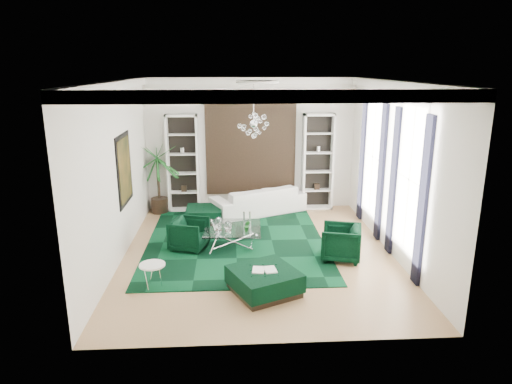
{
  "coord_description": "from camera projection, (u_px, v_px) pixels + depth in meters",
  "views": [
    {
      "loc": [
        -0.6,
        -9.57,
        4.09
      ],
      "look_at": [
        -0.02,
        0.5,
        1.3
      ],
      "focal_mm": 32.0,
      "sensor_mm": 36.0,
      "label": 1
    }
  ],
  "objects": [
    {
      "name": "armchair_left",
      "position": [
        189.0,
        234.0,
        10.5
      ],
      "size": [
        0.98,
        0.97,
        0.72
      ],
      "primitive_type": "imported",
      "rotation": [
        0.0,
        0.0,
        1.27
      ],
      "color": "black",
      "rests_on": "floor"
    },
    {
      "name": "curtain_near_b",
      "position": [
        393.0,
        182.0,
        9.94
      ],
      "size": [
        0.07,
        0.3,
        3.25
      ],
      "primitive_type": "cube",
      "color": "black",
      "rests_on": "floor"
    },
    {
      "name": "chandelier",
      "position": [
        254.0,
        124.0,
        10.12
      ],
      "size": [
        0.88,
        0.88,
        0.63
      ],
      "primitive_type": null,
      "rotation": [
        0.0,
        0.0,
        0.3
      ],
      "color": "white",
      "rests_on": "ceiling"
    },
    {
      "name": "curtain_far_b",
      "position": [
        362.0,
        160.0,
        12.25
      ],
      "size": [
        0.07,
        0.3,
        3.25
      ],
      "primitive_type": "cube",
      "color": "black",
      "rests_on": "floor"
    },
    {
      "name": "wall_front",
      "position": [
        274.0,
        226.0,
        6.45
      ],
      "size": [
        6.0,
        0.02,
        3.8
      ],
      "primitive_type": "cube",
      "color": "silver",
      "rests_on": "ground"
    },
    {
      "name": "side_table",
      "position": [
        153.0,
        276.0,
        8.65
      ],
      "size": [
        0.6,
        0.6,
        0.47
      ],
      "primitive_type": "cylinder",
      "rotation": [
        0.0,
        0.0,
        -0.24
      ],
      "color": "white",
      "rests_on": "floor"
    },
    {
      "name": "wall_back",
      "position": [
        251.0,
        145.0,
        13.21
      ],
      "size": [
        6.0,
        0.02,
        3.8
      ],
      "primitive_type": "cube",
      "color": "silver",
      "rests_on": "ground"
    },
    {
      "name": "window_near",
      "position": [
        410.0,
        179.0,
        9.13
      ],
      "size": [
        0.03,
        1.1,
        2.9
      ],
      "primitive_type": "cube",
      "color": "white",
      "rests_on": "wall_right"
    },
    {
      "name": "floor",
      "position": [
        258.0,
        254.0,
        10.34
      ],
      "size": [
        6.0,
        7.0,
        0.02
      ],
      "primitive_type": "cube",
      "color": "tan",
      "rests_on": "ground"
    },
    {
      "name": "ottoman_front",
      "position": [
        264.0,
        281.0,
        8.48
      ],
      "size": [
        1.49,
        1.49,
        0.45
      ],
      "primitive_type": "cube",
      "rotation": [
        0.0,
        0.0,
        0.43
      ],
      "color": "black",
      "rests_on": "floor"
    },
    {
      "name": "armchair_right",
      "position": [
        341.0,
        243.0,
        9.93
      ],
      "size": [
        1.03,
        1.01,
        0.76
      ],
      "primitive_type": "imported",
      "rotation": [
        0.0,
        0.0,
        -1.84
      ],
      "color": "black",
      "rests_on": "floor"
    },
    {
      "name": "ottoman_side",
      "position": [
        204.0,
        215.0,
        12.32
      ],
      "size": [
        0.94,
        0.94,
        0.42
      ],
      "primitive_type": "cube",
      "rotation": [
        0.0,
        0.0,
        -0.0
      ],
      "color": "black",
      "rests_on": "floor"
    },
    {
      "name": "tapestry",
      "position": [
        251.0,
        145.0,
        13.16
      ],
      "size": [
        2.5,
        0.06,
        2.8
      ],
      "primitive_type": "cube",
      "color": "black",
      "rests_on": "wall_back"
    },
    {
      "name": "shelving_left",
      "position": [
        183.0,
        164.0,
        13.04
      ],
      "size": [
        0.9,
        0.38,
        2.8
      ],
      "primitive_type": null,
      "color": "white",
      "rests_on": "floor"
    },
    {
      "name": "window_far",
      "position": [
        373.0,
        157.0,
        11.44
      ],
      "size": [
        0.03,
        1.1,
        2.9
      ],
      "primitive_type": "cube",
      "color": "white",
      "rests_on": "wall_right"
    },
    {
      "name": "ceiling_medallion",
      "position": [
        257.0,
        82.0,
        9.62
      ],
      "size": [
        0.9,
        0.9,
        0.05
      ],
      "primitive_type": "cylinder",
      "color": "white",
      "rests_on": "ceiling"
    },
    {
      "name": "rug",
      "position": [
        236.0,
        241.0,
        11.01
      ],
      "size": [
        4.2,
        5.0,
        0.02
      ],
      "primitive_type": "cube",
      "color": "black",
      "rests_on": "floor"
    },
    {
      "name": "curtain_far_a",
      "position": [
        381.0,
        173.0,
        10.75
      ],
      "size": [
        0.07,
        0.3,
        3.25
      ],
      "primitive_type": "cube",
      "color": "black",
      "rests_on": "floor"
    },
    {
      "name": "crown_molding",
      "position": [
        258.0,
        86.0,
        9.35
      ],
      "size": [
        6.0,
        7.0,
        0.18
      ],
      "primitive_type": null,
      "color": "white",
      "rests_on": "ceiling"
    },
    {
      "name": "painting",
      "position": [
        125.0,
        169.0,
        10.25
      ],
      "size": [
        0.04,
        1.3,
        1.6
      ],
      "primitive_type": "cube",
      "color": "black",
      "rests_on": "wall_left"
    },
    {
      "name": "palm",
      "position": [
        158.0,
        169.0,
        12.87
      ],
      "size": [
        1.76,
        1.76,
        2.6
      ],
      "primitive_type": null,
      "rotation": [
        0.0,
        0.0,
        -0.09
      ],
      "color": "#19591E",
      "rests_on": "floor"
    },
    {
      "name": "wall_right",
      "position": [
        395.0,
        170.0,
        10.0
      ],
      "size": [
        0.02,
        7.0,
        3.8
      ],
      "primitive_type": "cube",
      "color": "silver",
      "rests_on": "ground"
    },
    {
      "name": "curtain_near_a",
      "position": [
        423.0,
        203.0,
        8.44
      ],
      "size": [
        0.07,
        0.3,
        3.25
      ],
      "primitive_type": "cube",
      "color": "black",
      "rests_on": "floor"
    },
    {
      "name": "sofa",
      "position": [
        258.0,
        200.0,
        13.07
      ],
      "size": [
        2.85,
        2.04,
        0.78
      ],
      "primitive_type": "imported",
      "rotation": [
        0.0,
        0.0,
        3.56
      ],
      "color": "white",
      "rests_on": "floor"
    },
    {
      "name": "ceiling",
      "position": [
        258.0,
        80.0,
        9.32
      ],
      "size": [
        6.0,
        7.0,
        0.02
      ],
      "primitive_type": "cube",
      "color": "white",
      "rests_on": "ground"
    },
    {
      "name": "book",
      "position": [
        264.0,
        270.0,
        8.42
      ],
      "size": [
        0.45,
        0.3,
        0.03
      ],
      "primitive_type": "cube",
      "color": "white",
      "rests_on": "ottoman_front"
    },
    {
      "name": "shelving_right",
      "position": [
        318.0,
        162.0,
        13.26
      ],
      "size": [
        0.9,
        0.38,
        2.8
      ],
      "primitive_type": null,
      "color": "white",
      "rests_on": "floor"
    },
    {
      "name": "coffee_table",
      "position": [
        233.0,
        236.0,
        10.72
      ],
      "size": [
        1.36,
        1.36,
        0.45
      ],
      "primitive_type": null,
      "rotation": [
        0.0,
        0.0,
        -0.05
      ],
      "color": "white",
      "rests_on": "floor"
    },
    {
      "name": "wall_left",
      "position": [
        117.0,
        173.0,
        9.66
      ],
      "size": [
        0.02,
        7.0,
        3.8
      ],
      "primitive_type": "cube",
      "color": "silver",
      "rests_on": "ground"
    },
    {
      "name": "table_plant",
      "position": [
        247.0,
        226.0,
        10.39
      ],
      "size": [
        0.17,
        0.15,
        0.26
      ],
      "primitive_type": "imported",
      "rotation": [
        0.0,
        0.0,
        -0.25
      ],
      "color": "#19591E",
      "rests_on": "coffee_table"
    }
  ]
}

